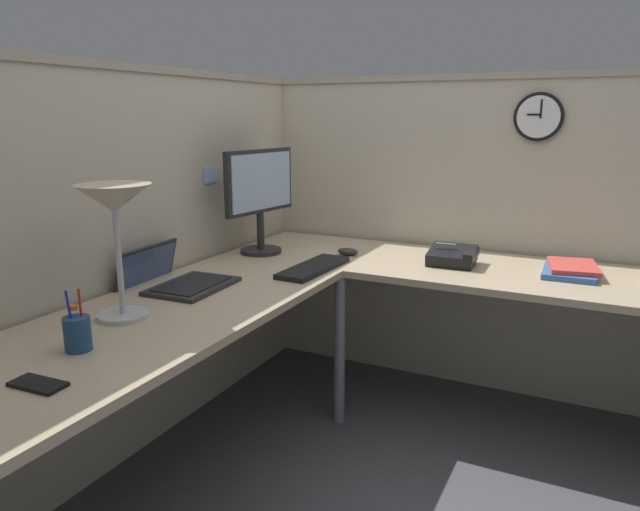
# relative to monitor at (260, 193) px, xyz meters

# --- Properties ---
(ground_plane) EXTENTS (6.80, 6.80, 0.00)m
(ground_plane) POSITION_rel_monitor_xyz_m (-0.28, -0.64, -1.02)
(ground_plane) COLOR #47474C
(cubicle_wall_back) EXTENTS (2.57, 0.12, 1.58)m
(cubicle_wall_back) POSITION_rel_monitor_xyz_m (-0.64, 0.23, -0.23)
(cubicle_wall_back) COLOR #B7AD99
(cubicle_wall_back) RESTS_ON ground
(cubicle_wall_right) EXTENTS (0.12, 2.37, 1.58)m
(cubicle_wall_right) POSITION_rel_monitor_xyz_m (0.59, -0.90, -0.23)
(cubicle_wall_right) COLOR #B7AD99
(cubicle_wall_right) RESTS_ON ground
(desk) EXTENTS (2.35, 2.15, 0.73)m
(desk) POSITION_rel_monitor_xyz_m (-0.42, -0.69, -0.39)
(desk) COLOR tan
(desk) RESTS_ON ground
(monitor) EXTENTS (0.46, 0.20, 0.50)m
(monitor) POSITION_rel_monitor_xyz_m (0.00, 0.00, 0.00)
(monitor) COLOR #232326
(monitor) RESTS_ON desk
(laptop) EXTENTS (0.36, 0.40, 0.22)m
(laptop) POSITION_rel_monitor_xyz_m (-0.64, 0.02, -0.27)
(laptop) COLOR #232326
(laptop) RESTS_ON desk
(keyboard) EXTENTS (0.44, 0.16, 0.02)m
(keyboard) POSITION_rel_monitor_xyz_m (-0.18, -0.38, -0.28)
(keyboard) COLOR black
(keyboard) RESTS_ON desk
(computer_mouse) EXTENTS (0.06, 0.10, 0.03)m
(computer_mouse) POSITION_rel_monitor_xyz_m (0.14, -0.40, -0.28)
(computer_mouse) COLOR #232326
(computer_mouse) RESTS_ON desk
(desk_lamp_dome) EXTENTS (0.24, 0.24, 0.44)m
(desk_lamp_dome) POSITION_rel_monitor_xyz_m (-1.01, -0.09, 0.07)
(desk_lamp_dome) COLOR #B7BABF
(desk_lamp_dome) RESTS_ON desk
(pen_cup) EXTENTS (0.08, 0.08, 0.18)m
(pen_cup) POSITION_rel_monitor_xyz_m (-1.28, -0.18, -0.24)
(pen_cup) COLOR navy
(pen_cup) RESTS_ON desk
(cell_phone) EXTENTS (0.08, 0.15, 0.01)m
(cell_phone) POSITION_rel_monitor_xyz_m (-1.49, -0.27, -0.29)
(cell_phone) COLOR black
(cell_phone) RESTS_ON desk
(office_phone) EXTENTS (0.20, 0.21, 0.11)m
(office_phone) POSITION_rel_monitor_xyz_m (0.18, -0.90, -0.26)
(office_phone) COLOR black
(office_phone) RESTS_ON desk
(book_stack) EXTENTS (0.30, 0.23, 0.04)m
(book_stack) POSITION_rel_monitor_xyz_m (0.24, -1.39, -0.27)
(book_stack) COLOR #335999
(book_stack) RESTS_ON desk
(wall_clock) EXTENTS (0.04, 0.22, 0.22)m
(wall_clock) POSITION_rel_monitor_xyz_m (0.54, -1.17, 0.36)
(wall_clock) COLOR black
(pinned_note_leftmost) EXTENTS (0.11, 0.00, 0.07)m
(pinned_note_leftmost) POSITION_rel_monitor_xyz_m (-0.14, 0.18, 0.09)
(pinned_note_leftmost) COLOR #99B7E5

